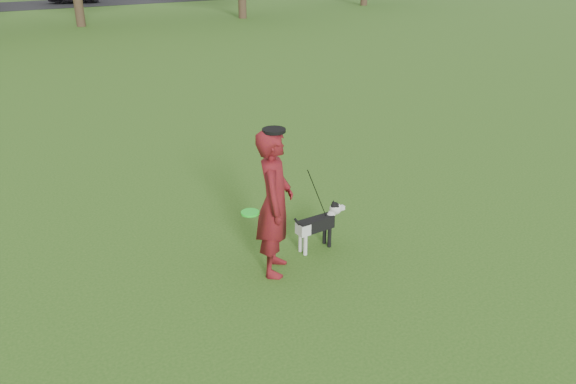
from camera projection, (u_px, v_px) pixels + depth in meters
ground at (288, 266)px, 7.69m from camera, size 120.00×120.00×0.00m
man at (275, 203)px, 7.20m from camera, size 0.81×0.86×1.98m
dog at (319, 222)px, 7.98m from camera, size 0.89×0.18×0.68m
man_held_items at (316, 194)px, 7.59m from camera, size 1.48×0.33×1.54m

